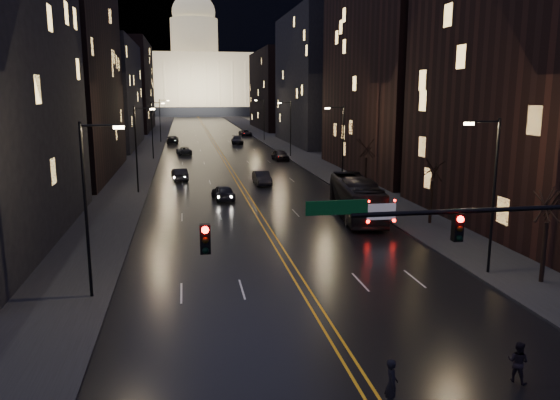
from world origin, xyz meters
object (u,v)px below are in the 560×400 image
traffic_signal (517,238)px  oncoming_car_b (180,174)px  bus (356,198)px  pedestrian_a (391,384)px  oncoming_car_a (223,192)px  receding_car_a (262,178)px  pedestrian_b (518,362)px

traffic_signal → oncoming_car_b: size_ratio=3.79×
bus → pedestrian_a: bus is taller
traffic_signal → pedestrian_a: (-5.49, -2.00, -4.22)m
oncoming_car_a → receding_car_a: 9.74m
bus → receding_car_a: bearing=113.9°
receding_car_a → pedestrian_a: (-2.08, -45.41, 0.11)m
oncoming_car_b → pedestrian_a: 50.61m
bus → traffic_signal: bearing=-87.6°
bus → pedestrian_a: (-7.54, -27.47, -0.77)m
pedestrian_a → pedestrian_b: pedestrian_a is taller
receding_car_a → oncoming_car_b: bearing=151.7°
bus → oncoming_car_a: bearing=144.5°
pedestrian_b → bus: bearing=-44.4°
traffic_signal → pedestrian_b: traffic_signal is taller
traffic_signal → oncoming_car_b: (-12.70, 48.09, -4.35)m
traffic_signal → oncoming_car_b: 49.93m
traffic_signal → bus: size_ratio=1.45×
oncoming_car_a → oncoming_car_b: (-4.28, 13.04, -0.01)m
oncoming_car_b → receding_car_a: bearing=146.1°
pedestrian_a → traffic_signal: bearing=-59.7°
bus → pedestrian_b: 26.73m
oncoming_car_b → receding_car_a: size_ratio=0.97×
pedestrian_b → oncoming_car_b: bearing=-25.1°
receding_car_a → pedestrian_a: pedestrian_a is taller
oncoming_car_b → pedestrian_a: (7.21, -50.09, 0.13)m
bus → pedestrian_b: bearing=-88.1°
traffic_signal → receding_car_a: (-3.41, 43.41, -4.33)m
receding_car_a → traffic_signal: bearing=-87.0°
bus → pedestrian_b: (-2.38, -26.61, -0.88)m
receding_car_a → pedestrian_b: 44.66m
oncoming_car_a → receding_car_a: (5.00, 8.35, 0.01)m
oncoming_car_a → pedestrian_a: bearing=87.6°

